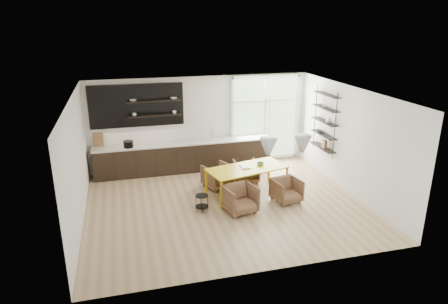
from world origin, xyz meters
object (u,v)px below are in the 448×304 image
Objects in this scene: dining_table at (247,170)px; armchair_front_left at (240,199)px; armchair_front_right at (286,190)px; armchair_back_right at (246,171)px; wire_stool at (202,201)px; armchair_back_left at (218,176)px.

dining_table is 3.03× the size of armchair_front_left.
armchair_front_right is at bearing -1.75° from armchair_front_left.
armchair_back_right is 2.27m from wire_stool.
armchair_back_left reaches higher than armchair_front_right.
dining_table is 5.40× the size of wire_stool.
armchair_front_left is at bearing 69.98° from armchair_back_right.
armchair_back_left is at bearing 61.36° from wire_stool.
armchair_back_left is at bearing 84.51° from armchair_front_left.
armchair_back_right is 1.00× the size of armchair_front_right.
armchair_back_left is 1.07× the size of armchair_front_right.
dining_table is 1.18m from armchair_front_right.
armchair_back_left is at bearing 119.83° from dining_table.
armchair_front_left reaches higher than armchair_back_left.
wire_stool is at bearing 151.85° from armchair_front_left.
dining_table is 1.02m from armchair_back_right.
armchair_front_left is 1.10× the size of armchair_front_right.
wire_stool is at bearing -168.18° from dining_table.
dining_table is at bearing 130.22° from armchair_front_right.
dining_table reaches higher than armchair_back_right.
armchair_back_right is at bearing 43.25° from wire_stool.
armchair_front_right is at bearing -0.87° from wire_stool.
armchair_front_left is at bearing 73.75° from armchair_back_left.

